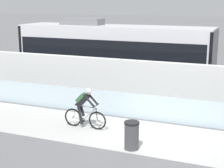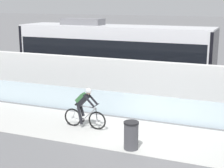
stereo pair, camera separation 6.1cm
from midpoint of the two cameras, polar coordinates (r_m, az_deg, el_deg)
ground_plane at (r=13.12m, az=5.13°, el=-8.37°), size 200.00×200.00×0.00m
bike_path_deck at (r=13.12m, az=5.13°, el=-8.34°), size 32.00×3.20×0.01m
glass_parapet at (r=14.63m, az=7.34°, el=-3.94°), size 32.00×0.05×1.05m
concrete_barrier_wall at (r=16.17m, az=9.06°, el=-0.31°), size 32.00×0.36×2.14m
tram_rail_near at (r=18.78m, az=10.71°, el=-1.82°), size 32.00×0.08×0.01m
tram_rail_far at (r=20.15m, az=11.55°, el=-0.83°), size 32.00×0.08×0.01m
tram at (r=20.17m, az=0.44°, el=4.94°), size 11.06×2.54×3.81m
cyclist_on_bike at (r=13.69m, az=-4.34°, el=-3.87°), size 1.77×0.58×1.61m
trash_bin at (r=11.84m, az=3.24°, el=-8.27°), size 0.51×0.51×0.96m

